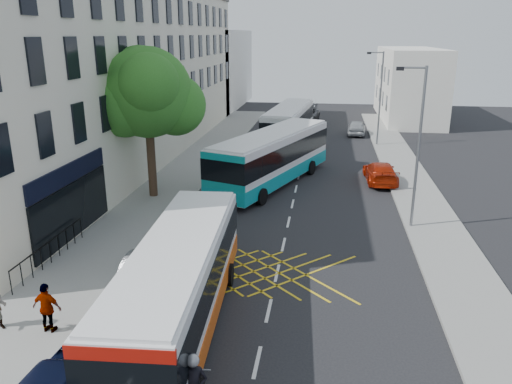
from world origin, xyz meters
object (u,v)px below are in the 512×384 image
at_px(lamp_near, 417,140).
at_px(parked_car_silver, 142,278).
at_px(bus_far, 289,124).
at_px(red_hatchback, 380,172).
at_px(lamp_far, 379,94).
at_px(bus_near, 179,283).
at_px(pedestrian_far, 47,308).
at_px(distant_car_grey, 306,115).
at_px(distant_car_silver, 357,127).
at_px(bus_mid, 272,157).
at_px(street_tree, 147,94).

xyz_separation_m(lamp_near, parked_car_silver, (-11.10, -8.52, -3.90)).
bearing_deg(bus_far, red_hatchback, -53.10).
height_order(lamp_far, bus_near, lamp_far).
height_order(lamp_far, pedestrian_far, lamp_far).
relative_size(lamp_near, pedestrian_far, 4.61).
bearing_deg(lamp_near, distant_car_grey, 101.97).
bearing_deg(distant_car_silver, parked_car_silver, 77.81).
distance_m(parked_car_silver, red_hatchback, 19.81).
bearing_deg(bus_near, parked_car_silver, 133.55).
distance_m(red_hatchback, distant_car_grey, 24.53).
height_order(lamp_near, pedestrian_far, lamp_near).
height_order(lamp_near, bus_mid, lamp_near).
bearing_deg(bus_far, bus_near, -86.56).
relative_size(bus_mid, parked_car_silver, 2.89).
distance_m(bus_mid, parked_car_silver, 15.82).
xyz_separation_m(lamp_near, red_hatchback, (-0.70, 8.35, -3.93)).
bearing_deg(bus_mid, street_tree, -129.61).
relative_size(street_tree, distant_car_grey, 1.62).
distance_m(street_tree, red_hatchback, 16.02).
bearing_deg(lamp_near, bus_mid, 138.65).
relative_size(bus_mid, distant_car_silver, 3.00).
distance_m(lamp_far, bus_far, 8.32).
bearing_deg(red_hatchback, distant_car_silver, -90.36).
distance_m(parked_car_silver, distant_car_grey, 40.84).
distance_m(lamp_near, bus_mid, 10.85).
xyz_separation_m(lamp_far, bus_mid, (-7.87, -13.08, -2.78)).
bearing_deg(distant_car_silver, pedestrian_far, 76.04).
relative_size(lamp_near, parked_car_silver, 1.83).
distance_m(bus_far, distant_car_grey, 12.06).
xyz_separation_m(lamp_near, lamp_far, (0.00, 20.00, 0.00)).
distance_m(street_tree, distant_car_grey, 30.69).
distance_m(street_tree, lamp_far, 22.57).
relative_size(parked_car_silver, distant_car_grey, 0.80).
height_order(street_tree, bus_near, street_tree).
xyz_separation_m(lamp_far, bus_near, (-9.06, -30.42, -2.97)).
xyz_separation_m(bus_far, parked_car_silver, (-3.29, -28.65, -1.04)).
height_order(street_tree, pedestrian_far, street_tree).
xyz_separation_m(bus_mid, red_hatchback, (7.17, 1.42, -1.14)).
height_order(parked_car_silver, distant_car_silver, parked_car_silver).
bearing_deg(red_hatchback, bus_far, -61.88).
relative_size(bus_near, distant_car_silver, 2.68).
height_order(bus_mid, bus_far, bus_mid).
relative_size(red_hatchback, distant_car_grey, 0.88).
xyz_separation_m(red_hatchback, distant_car_silver, (-0.77, 16.68, 0.03)).
bearing_deg(bus_far, bus_mid, -84.48).
height_order(bus_far, parked_car_silver, bus_far).
height_order(lamp_near, lamp_far, same).
bearing_deg(parked_car_silver, distant_car_grey, 79.75).
bearing_deg(parked_car_silver, red_hatchback, 54.12).
bearing_deg(bus_far, street_tree, -106.12).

